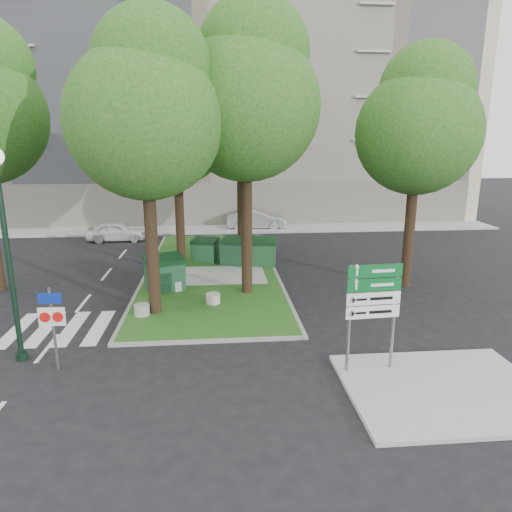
{
  "coord_description": "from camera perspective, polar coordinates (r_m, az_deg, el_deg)",
  "views": [
    {
      "loc": [
        0.78,
        -13.47,
        6.25
      ],
      "look_at": [
        2.25,
        3.07,
        2.0
      ],
      "focal_mm": 32.0,
      "sensor_mm": 36.0,
      "label": 1
    }
  ],
  "objects": [
    {
      "name": "bollard_right",
      "position": [
        17.72,
        -5.39,
        -5.29
      ],
      "size": [
        0.54,
        0.54,
        0.39
      ],
      "primitive_type": "cylinder",
      "color": "#A8A7A3",
      "rests_on": "median_island"
    },
    {
      "name": "sidewalk_corner",
      "position": [
        13.05,
        22.48,
        -15.14
      ],
      "size": [
        5.0,
        4.0,
        0.12
      ],
      "primitive_type": "cube",
      "color": "#999993",
      "rests_on": "ground"
    },
    {
      "name": "car_white",
      "position": [
        30.17,
        -17.05,
        2.95
      ],
      "size": [
        3.64,
        1.54,
        1.23
      ],
      "primitive_type": "imported",
      "rotation": [
        0.0,
        0.0,
        1.6
      ],
      "color": "silver",
      "rests_on": "ground"
    },
    {
      "name": "tree_median_near_left",
      "position": [
        16.21,
        -13.49,
        17.76
      ],
      "size": [
        5.2,
        5.2,
        10.53
      ],
      "color": "black",
      "rests_on": "ground"
    },
    {
      "name": "tree_street_right",
      "position": [
        20.32,
        19.83,
        15.61
      ],
      "size": [
        5.0,
        5.0,
        10.06
      ],
      "color": "black",
      "rests_on": "ground"
    },
    {
      "name": "building_sidewalk",
      "position": [
        32.57,
        -6.37,
        3.31
      ],
      "size": [
        42.0,
        3.0,
        0.12
      ],
      "primitive_type": "cube",
      "color": "#999993",
      "rests_on": "ground"
    },
    {
      "name": "tree_median_far",
      "position": [
        25.65,
        -1.79,
        18.98
      ],
      "size": [
        5.8,
        5.8,
        11.93
      ],
      "color": "black",
      "rests_on": "ground"
    },
    {
      "name": "tree_median_near_right",
      "position": [
        18.16,
        -0.98,
        19.84
      ],
      "size": [
        5.6,
        5.6,
        11.46
      ],
      "color": "black",
      "rests_on": "ground"
    },
    {
      "name": "traffic_sign_pole",
      "position": [
        13.7,
        -24.11,
        -7.07
      ],
      "size": [
        0.72,
        0.08,
        2.4
      ],
      "rotation": [
        0.0,
        0.0,
        -0.02
      ],
      "color": "slate",
      "rests_on": "ground"
    },
    {
      "name": "apartment_building",
      "position": [
        39.51,
        -6.48,
        16.8
      ],
      "size": [
        41.0,
        12.0,
        16.0
      ],
      "primitive_type": "cube",
      "color": "#C1B691",
      "rests_on": "ground"
    },
    {
      "name": "car_silver",
      "position": [
        32.73,
        0.02,
        4.58
      ],
      "size": [
        4.24,
        1.56,
        1.38
      ],
      "primitive_type": "imported",
      "rotation": [
        0.0,
        0.0,
        1.55
      ],
      "color": "#93979A",
      "rests_on": "ground"
    },
    {
      "name": "ground",
      "position": [
        14.86,
        -7.74,
        -10.64
      ],
      "size": [
        120.0,
        120.0,
        0.0
      ],
      "primitive_type": "plane",
      "color": "black",
      "rests_on": "ground"
    },
    {
      "name": "zebra_crossing",
      "position": [
        16.84,
        -20.51,
        -8.37
      ],
      "size": [
        5.0,
        3.0,
        0.01
      ],
      "primitive_type": "cube",
      "color": "silver",
      "rests_on": "ground"
    },
    {
      "name": "dumpster_d",
      "position": [
        22.9,
        0.63,
        0.56
      ],
      "size": [
        1.66,
        1.3,
        1.39
      ],
      "rotation": [
        0.0,
        0.0,
        -0.18
      ],
      "color": "#133F1D",
      "rests_on": "median_island"
    },
    {
      "name": "dumpster_b",
      "position": [
        23.74,
        -6.38,
        0.76
      ],
      "size": [
        1.54,
        1.3,
        1.22
      ],
      "rotation": [
        0.0,
        0.0,
        -0.33
      ],
      "color": "#134121",
      "rests_on": "median_island"
    },
    {
      "name": "bollard_left",
      "position": [
        16.99,
        -14.08,
        -6.53
      ],
      "size": [
        0.55,
        0.55,
        0.39
      ],
      "primitive_type": "cylinder",
      "color": "gray",
      "rests_on": "median_island"
    },
    {
      "name": "bollard_mid",
      "position": [
        19.47,
        -9.87,
        -3.59
      ],
      "size": [
        0.57,
        0.57,
        0.41
      ],
      "primitive_type": "cylinder",
      "color": "#9C9D98",
      "rests_on": "median_island"
    },
    {
      "name": "median_kerb",
      "position": [
        22.34,
        -5.6,
        -1.82
      ],
      "size": [
        6.3,
        16.3,
        0.1
      ],
      "primitive_type": "cube",
      "color": "gray",
      "rests_on": "ground"
    },
    {
      "name": "dumpster_a",
      "position": [
        19.48,
        -11.35,
        -2.1
      ],
      "size": [
        1.86,
        1.57,
        1.47
      ],
      "rotation": [
        0.0,
        0.0,
        0.34
      ],
      "color": "#0F3820",
      "rests_on": "median_island"
    },
    {
      "name": "litter_bin",
      "position": [
        23.58,
        0.97,
        0.18
      ],
      "size": [
        0.41,
        0.41,
        0.72
      ],
      "primitive_type": "cylinder",
      "color": "gold",
      "rests_on": "median_island"
    },
    {
      "name": "dumpster_c",
      "position": [
        22.98,
        -2.43,
        0.59
      ],
      "size": [
        1.79,
        1.56,
        1.39
      ],
      "rotation": [
        0.0,
        0.0,
        -0.41
      ],
      "color": "#10351C",
      "rests_on": "median_island"
    },
    {
      "name": "street_lamp",
      "position": [
        14.19,
        -28.9,
        2.66
      ],
      "size": [
        0.48,
        0.48,
        6.06
      ],
      "color": "black",
      "rests_on": "ground"
    },
    {
      "name": "directional_sign",
      "position": [
        12.54,
        14.41,
        -5.42
      ],
      "size": [
        1.49,
        0.19,
        2.98
      ],
      "rotation": [
        0.0,
        0.0,
        0.07
      ],
      "color": "slate",
      "rests_on": "sidewalk_corner"
    },
    {
      "name": "median_island",
      "position": [
        22.34,
        -5.6,
        -1.8
      ],
      "size": [
        6.0,
        16.0,
        0.12
      ],
      "primitive_type": "cube",
      "color": "#234B15",
      "rests_on": "ground"
    },
    {
      "name": "tree_median_mid",
      "position": [
        22.6,
        -9.75,
        16.01
      ],
      "size": [
        4.8,
        4.8,
        9.99
      ],
      "color": "black",
      "rests_on": "ground"
    }
  ]
}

